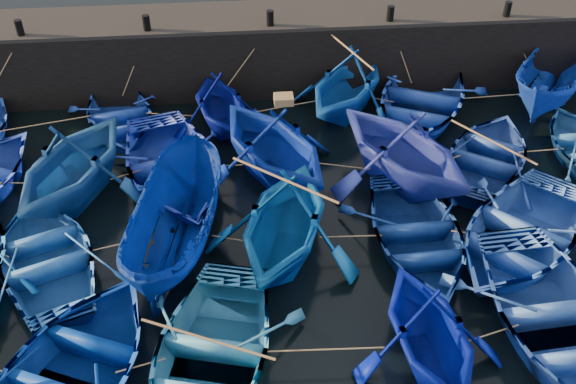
{
  "coord_description": "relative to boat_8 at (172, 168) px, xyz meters",
  "views": [
    {
      "loc": [
        -1.24,
        -10.24,
        11.61
      ],
      "look_at": [
        0.0,
        3.2,
        0.7
      ],
      "focal_mm": 40.0,
      "sensor_mm": 36.0,
      "label": 1
    }
  ],
  "objects": [
    {
      "name": "ground",
      "position": [
        3.2,
        -4.76,
        -0.58
      ],
      "size": [
        120.0,
        120.0,
        0.0
      ],
      "primitive_type": "plane",
      "color": "black",
      "rests_on": "ground"
    },
    {
      "name": "quay_wall",
      "position": [
        3.2,
        5.74,
        0.67
      ],
      "size": [
        26.0,
        2.5,
        2.5
      ],
      "primitive_type": "cube",
      "color": "black",
      "rests_on": "ground"
    },
    {
      "name": "quay_top",
      "position": [
        3.2,
        5.74,
        1.98
      ],
      "size": [
        26.0,
        2.5,
        0.12
      ],
      "primitive_type": "cube",
      "color": "black",
      "rests_on": "quay_wall"
    },
    {
      "name": "bollard_0",
      "position": [
        -4.8,
        4.84,
        2.29
      ],
      "size": [
        0.24,
        0.24,
        0.5
      ],
      "primitive_type": "cylinder",
      "color": "black",
      "rests_on": "quay_top"
    },
    {
      "name": "bollard_1",
      "position": [
        -0.8,
        4.84,
        2.29
      ],
      "size": [
        0.24,
        0.24,
        0.5
      ],
      "primitive_type": "cylinder",
      "color": "black",
      "rests_on": "quay_top"
    },
    {
      "name": "bollard_2",
      "position": [
        3.2,
        4.84,
        2.29
      ],
      "size": [
        0.24,
        0.24,
        0.5
      ],
      "primitive_type": "cylinder",
      "color": "black",
      "rests_on": "quay_top"
    },
    {
      "name": "bollard_3",
      "position": [
        7.2,
        4.84,
        2.29
      ],
      "size": [
        0.24,
        0.24,
        0.5
      ],
      "primitive_type": "cylinder",
      "color": "black",
      "rests_on": "quay_top"
    },
    {
      "name": "bollard_4",
      "position": [
        11.2,
        4.84,
        2.29
      ],
      "size": [
        0.24,
        0.24,
        0.5
      ],
      "primitive_type": "cylinder",
      "color": "black",
      "rests_on": "quay_top"
    },
    {
      "name": "boat_1",
      "position": [
        -1.87,
        3.09,
        -0.12
      ],
      "size": [
        4.11,
        5.03,
        0.92
      ],
      "primitive_type": "imported",
      "rotation": [
        0.0,
        0.0,
        0.24
      ],
      "color": "#17389A",
      "rests_on": "ground"
    },
    {
      "name": "boat_2",
      "position": [
        1.42,
        2.79,
        0.39
      ],
      "size": [
        3.98,
        4.35,
        1.94
      ],
      "primitive_type": "imported",
      "rotation": [
        0.0,
        0.0,
        0.24
      ],
      "color": "#030E7B",
      "rests_on": "ground"
    },
    {
      "name": "boat_3",
      "position": [
        5.61,
        3.38,
        0.58
      ],
      "size": [
        5.64,
        5.79,
        2.32
      ],
      "primitive_type": "imported",
      "rotation": [
        0.0,
        0.0,
        -0.61
      ],
      "color": "#0D4DB6",
      "rests_on": "ground"
    },
    {
      "name": "boat_4",
      "position": [
        8.05,
        3.03,
        0.02
      ],
      "size": [
        6.22,
        7.0,
        1.2
      ],
      "primitive_type": "imported",
      "rotation": [
        0.0,
        0.0,
        -0.44
      ],
      "color": "#193B98",
      "rests_on": "ground"
    },
    {
      "name": "boat_5",
      "position": [
        12.51,
        3.15,
        0.43
      ],
      "size": [
        4.7,
        5.35,
        2.02
      ],
      "primitive_type": "imported",
      "rotation": [
        0.0,
        0.0,
        -0.64
      ],
      "color": "#1036A1",
      "rests_on": "ground"
    },
    {
      "name": "boat_7",
      "position": [
        -2.62,
        -0.36,
        0.66
      ],
      "size": [
        5.65,
        5.99,
        2.5
      ],
      "primitive_type": "imported",
      "rotation": [
        0.0,
        0.0,
        2.73
      ],
      "color": "navy",
      "rests_on": "ground"
    },
    {
      "name": "boat_8",
      "position": [
        0.0,
        0.0,
        0.0
      ],
      "size": [
        5.41,
        6.5,
        1.17
      ],
      "primitive_type": "imported",
      "rotation": [
        0.0,
        0.0,
        0.28
      ],
      "color": "#1E36B6",
      "rests_on": "ground"
    },
    {
      "name": "boat_9",
      "position": [
        2.92,
        -0.01,
        0.7
      ],
      "size": [
        6.03,
        6.29,
        2.56
      ],
      "primitive_type": "imported",
      "rotation": [
        0.0,
        0.0,
        3.65
      ],
      "color": "navy",
      "rests_on": "ground"
    },
    {
      "name": "boat_10",
      "position": [
        6.57,
        -0.56,
        0.71
      ],
      "size": [
        6.16,
        6.39,
        2.58
      ],
      "primitive_type": "imported",
      "rotation": [
        0.0,
        0.0,
        3.69
      ],
      "color": "#24339B",
      "rests_on": "ground"
    },
    {
      "name": "boat_11",
      "position": [
        9.34,
        -0.14,
        -0.1
      ],
      "size": [
        5.35,
        5.72,
        0.97
      ],
      "primitive_type": "imported",
      "rotation": [
        0.0,
        0.0,
        2.55
      ],
      "color": "navy",
      "rests_on": "ground"
    },
    {
      "name": "boat_14",
      "position": [
        -2.9,
        -3.28,
        -0.09
      ],
      "size": [
        4.93,
        5.7,
        0.99
      ],
      "primitive_type": "imported",
      "rotation": [
        0.0,
        0.0,
        3.52
      ],
      "color": "blue",
      "rests_on": "ground"
    },
    {
      "name": "boat_15",
      "position": [
        0.24,
        -2.95,
        0.43
      ],
      "size": [
        3.04,
        5.54,
        2.03
      ],
      "primitive_type": "imported",
      "rotation": [
        0.0,
        0.0,
        2.93
      ],
      "color": "navy",
      "rests_on": "ground"
    },
    {
      "name": "boat_16",
      "position": [
        2.95,
        -3.26,
        0.63
      ],
      "size": [
        5.27,
        5.66,
        2.43
      ],
      "primitive_type": "imported",
      "rotation": [
        0.0,
        0.0,
        -0.33
      ],
      "color": "#0857AF",
      "rests_on": "ground"
    },
    {
      "name": "boat_17",
      "position": [
        6.33,
        -3.34,
        -0.08
      ],
      "size": [
        3.62,
        4.94,
        1.0
      ],
      "primitive_type": "imported",
      "rotation": [
        0.0,
        0.0,
        0.04
      ],
      "color": "navy",
      "rests_on": "ground"
    },
    {
      "name": "boat_18",
      "position": [
        8.93,
        -3.58,
        -0.02
      ],
      "size": [
        6.53,
        6.59,
        1.12
      ],
      "primitive_type": "imported",
      "rotation": [
        0.0,
        0.0,
        -0.76
      ],
      "color": "blue",
      "rests_on": "ground"
    },
    {
      "name": "boat_21",
      "position": [
        -1.72,
        -6.89,
        -0.01
      ],
      "size": [
        5.8,
        6.6,
        1.14
      ],
      "primitive_type": "imported",
      "rotation": [
        0.0,
        0.0,
        2.73
      ],
      "color": "navy",
      "rests_on": "ground"
    },
    {
      "name": "boat_22",
      "position": [
        1.07,
        -6.63,
        -0.05
      ],
      "size": [
        4.81,
        5.85,
        1.06
      ],
      "primitive_type": "imported",
      "rotation": [
        0.0,
        0.0,
        -0.25
      ],
      "color": "#2F82D1",
      "rests_on": "ground"
    },
    {
      "name": "boat_23",
      "position": [
        5.67,
        -6.77,
        0.41
      ],
      "size": [
        3.68,
        4.13,
        1.99
      ],
      "primitive_type": "imported",
      "rotation": [
        0.0,
        0.0,
        0.12
      ],
      "color": "#000E8C",
      "rests_on": "ground"
    },
    {
      "name": "boat_24",
      "position": [
        8.7,
        -6.45,
        0.01
      ],
      "size": [
        4.44,
        5.95,
        1.18
      ],
      "primitive_type": "imported",
      "rotation": [
        0.0,
        0.0,
        0.07
      ],
      "color": "blue",
      "rests_on": "ground"
    },
    {
      "name": "wooden_crate",
      "position": [
        3.22,
        -0.01,
        2.09
      ],
      "size": [
        0.52,
        0.44,
        0.22
      ],
      "primitive_type": "cube",
      "color": "olive",
      "rests_on": "boat_9"
    },
    {
      "name": "mooring_ropes",
      "position": [
        3.25,
        0.44,
        0.3
      ],
      "size": [
        18.93,
        11.66,
        2.1
      ],
      "color": "tan",
      "rests_on": "ground"
    },
    {
      "name": "loose_oars",
      "position": [
        4.74,
        -1.66,
        1.14
      ],
      "size": [
        10.52,
        12.09,
        1.52
      ],
      "color": "#99724C",
      "rests_on": "ground"
    }
  ]
}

